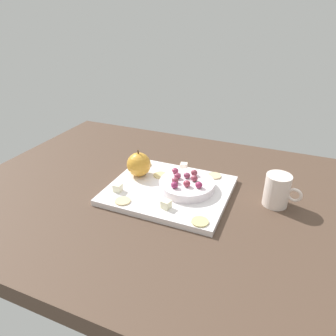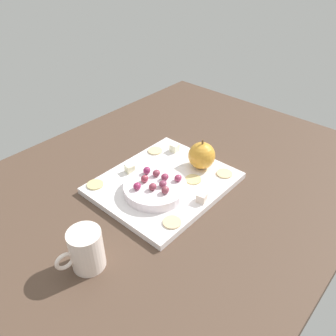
{
  "view_description": "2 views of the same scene",
  "coord_description": "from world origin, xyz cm",
  "px_view_note": "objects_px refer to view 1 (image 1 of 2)",
  "views": [
    {
      "loc": [
        29.44,
        -70.63,
        52.9
      ],
      "look_at": [
        -1.52,
        2.84,
        11.07
      ],
      "focal_mm": 33.18,
      "sensor_mm": 36.0,
      "label": 1
    },
    {
      "loc": [
        51.22,
        46.7,
        60.31
      ],
      "look_at": [
        -0.43,
        0.99,
        10.61
      ],
      "focal_mm": 36.02,
      "sensor_mm": 36.0,
      "label": 2
    }
  ],
  "objects_px": {
    "cracker_1": "(214,176)",
    "grape_2": "(187,175)",
    "grape_1": "(175,180)",
    "cup": "(277,190)",
    "cracker_2": "(145,164)",
    "grape_7": "(194,173)",
    "cracker_0": "(200,222)",
    "cracker_4": "(123,201)",
    "cheese_cube_1": "(118,188)",
    "apple_whole": "(139,164)",
    "serving_dish": "(187,185)",
    "grape_3": "(175,185)",
    "grape_5": "(194,178)",
    "platter": "(168,189)",
    "cracker_3": "(160,175)",
    "grape_4": "(187,184)",
    "grape_8": "(177,176)",
    "cheese_cube_2": "(183,166)",
    "grape_0": "(199,185)",
    "cheese_cube_0": "(166,204)",
    "grape_6": "(175,171)"
  },
  "relations": [
    {
      "from": "cheese_cube_2",
      "to": "grape_7",
      "type": "distance_m",
      "value": 0.09
    },
    {
      "from": "cheese_cube_1",
      "to": "grape_5",
      "type": "height_order",
      "value": "grape_5"
    },
    {
      "from": "serving_dish",
      "to": "cracker_4",
      "type": "height_order",
      "value": "serving_dish"
    },
    {
      "from": "grape_5",
      "to": "platter",
      "type": "bearing_deg",
      "value": -162.99
    },
    {
      "from": "grape_1",
      "to": "grape_5",
      "type": "height_order",
      "value": "same"
    },
    {
      "from": "grape_2",
      "to": "grape_7",
      "type": "relative_size",
      "value": 1.0
    },
    {
      "from": "grape_1",
      "to": "grape_8",
      "type": "distance_m",
      "value": 0.03
    },
    {
      "from": "cracker_4",
      "to": "cup",
      "type": "distance_m",
      "value": 0.41
    },
    {
      "from": "cracker_1",
      "to": "grape_2",
      "type": "distance_m",
      "value": 0.11
    },
    {
      "from": "platter",
      "to": "cracker_2",
      "type": "relative_size",
      "value": 8.04
    },
    {
      "from": "cracker_4",
      "to": "serving_dish",
      "type": "bearing_deg",
      "value": 43.44
    },
    {
      "from": "cup",
      "to": "grape_7",
      "type": "bearing_deg",
      "value": -179.55
    },
    {
      "from": "apple_whole",
      "to": "cracker_0",
      "type": "relative_size",
      "value": 1.74
    },
    {
      "from": "grape_3",
      "to": "grape_5",
      "type": "height_order",
      "value": "same"
    },
    {
      "from": "apple_whole",
      "to": "grape_7",
      "type": "height_order",
      "value": "apple_whole"
    },
    {
      "from": "grape_0",
      "to": "grape_5",
      "type": "height_order",
      "value": "same"
    },
    {
      "from": "cracker_4",
      "to": "grape_8",
      "type": "relative_size",
      "value": 2.13
    },
    {
      "from": "apple_whole",
      "to": "grape_0",
      "type": "height_order",
      "value": "apple_whole"
    },
    {
      "from": "apple_whole",
      "to": "grape_3",
      "type": "bearing_deg",
      "value": -24.78
    },
    {
      "from": "grape_0",
      "to": "grape_8",
      "type": "bearing_deg",
      "value": 161.09
    },
    {
      "from": "platter",
      "to": "grape_1",
      "type": "xyz_separation_m",
      "value": [
        0.03,
        -0.01,
        0.04
      ]
    },
    {
      "from": "grape_7",
      "to": "cracker_0",
      "type": "bearing_deg",
      "value": -66.86
    },
    {
      "from": "cracker_2",
      "to": "grape_1",
      "type": "height_order",
      "value": "grape_1"
    },
    {
      "from": "cheese_cube_1",
      "to": "grape_4",
      "type": "distance_m",
      "value": 0.2
    },
    {
      "from": "cheese_cube_1",
      "to": "grape_7",
      "type": "height_order",
      "value": "grape_7"
    },
    {
      "from": "grape_5",
      "to": "cheese_cube_1",
      "type": "bearing_deg",
      "value": -153.5
    },
    {
      "from": "cracker_0",
      "to": "grape_3",
      "type": "bearing_deg",
      "value": 139.3
    },
    {
      "from": "apple_whole",
      "to": "serving_dish",
      "type": "bearing_deg",
      "value": -6.96
    },
    {
      "from": "grape_5",
      "to": "cup",
      "type": "xyz_separation_m",
      "value": [
        0.22,
        0.03,
        -0.0
      ]
    },
    {
      "from": "cracker_0",
      "to": "grape_2",
      "type": "distance_m",
      "value": 0.18
    },
    {
      "from": "platter",
      "to": "grape_4",
      "type": "relative_size",
      "value": 17.16
    },
    {
      "from": "platter",
      "to": "cheese_cube_0",
      "type": "height_order",
      "value": "cheese_cube_0"
    },
    {
      "from": "grape_3",
      "to": "cheese_cube_2",
      "type": "bearing_deg",
      "value": 101.39
    },
    {
      "from": "grape_4",
      "to": "grape_8",
      "type": "bearing_deg",
      "value": 141.5
    },
    {
      "from": "cheese_cube_1",
      "to": "grape_5",
      "type": "bearing_deg",
      "value": 26.5
    },
    {
      "from": "cracker_0",
      "to": "cracker_4",
      "type": "bearing_deg",
      "value": 178.51
    },
    {
      "from": "cracker_0",
      "to": "grape_1",
      "type": "height_order",
      "value": "grape_1"
    },
    {
      "from": "serving_dish",
      "to": "cheese_cube_0",
      "type": "bearing_deg",
      "value": -98.82
    },
    {
      "from": "grape_1",
      "to": "cup",
      "type": "bearing_deg",
      "value": 13.38
    },
    {
      "from": "cup",
      "to": "grape_8",
      "type": "bearing_deg",
      "value": -172.08
    },
    {
      "from": "grape_6",
      "to": "cheese_cube_2",
      "type": "bearing_deg",
      "value": 89.65
    },
    {
      "from": "cracker_3",
      "to": "grape_4",
      "type": "bearing_deg",
      "value": -31.54
    },
    {
      "from": "cheese_cube_0",
      "to": "grape_6",
      "type": "xyz_separation_m",
      "value": [
        -0.03,
        0.14,
        0.02
      ]
    },
    {
      "from": "apple_whole",
      "to": "grape_4",
      "type": "xyz_separation_m",
      "value": [
        0.17,
        -0.05,
        -0.0
      ]
    },
    {
      "from": "cup",
      "to": "platter",
      "type": "bearing_deg",
      "value": -169.44
    },
    {
      "from": "grape_5",
      "to": "grape_7",
      "type": "relative_size",
      "value": 1.0
    },
    {
      "from": "grape_4",
      "to": "grape_7",
      "type": "bearing_deg",
      "value": 91.18
    },
    {
      "from": "cheese_cube_2",
      "to": "cracker_1",
      "type": "relative_size",
      "value": 0.52
    },
    {
      "from": "serving_dish",
      "to": "cracker_4",
      "type": "bearing_deg",
      "value": -136.56
    },
    {
      "from": "grape_4",
      "to": "grape_5",
      "type": "xyz_separation_m",
      "value": [
        0.01,
        0.04,
        -0.0
      ]
    }
  ]
}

